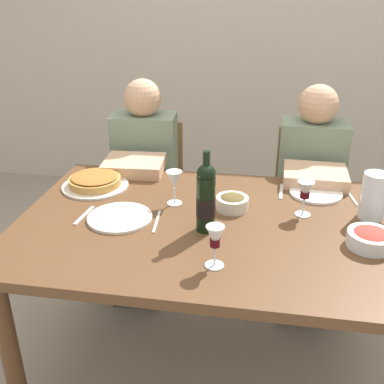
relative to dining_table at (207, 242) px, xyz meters
The scene contains 21 objects.
ground_plane 0.67m from the dining_table, ahead, with size 8.00×8.00×0.00m, color gray.
back_wall 2.19m from the dining_table, 90.00° to the left, with size 8.00×0.10×2.80m, color beige.
dining_table is the anchor object (origin of this frame).
wine_bottle 0.24m from the dining_table, 92.91° to the right, with size 0.07×0.07×0.32m.
water_pitcher 0.68m from the dining_table, 12.63° to the left, with size 0.15×0.10×0.19m.
baked_tart 0.62m from the dining_table, 156.00° to the left, with size 0.30×0.30×0.06m.
salad_bowl 0.61m from the dining_table, ahead, with size 0.16×0.16×0.07m.
olive_bowl 0.20m from the dining_table, 56.04° to the left, with size 0.13×0.13×0.06m.
wine_glass_left_diner 0.29m from the dining_table, 139.67° to the left, with size 0.07×0.07×0.15m.
wine_glass_right_diner 0.36m from the dining_table, 78.07° to the right, with size 0.06×0.06×0.15m.
wine_glass_centre 0.44m from the dining_table, 18.10° to the left, with size 0.07×0.07×0.15m.
dinner_plate_left_setting 0.56m from the dining_table, 37.01° to the left, with size 0.23×0.23×0.01m, color white.
dinner_plate_right_setting 0.36m from the dining_table, behind, with size 0.26×0.26×0.01m, color white.
fork_left_setting 0.45m from the dining_table, 48.92° to the left, with size 0.16×0.01×0.01m, color silver.
knife_left_setting 0.68m from the dining_table, 29.31° to the left, with size 0.18×0.01×0.01m, color silver.
knife_right_setting 0.22m from the dining_table, behind, with size 0.18×0.01×0.01m, color silver.
spoon_right_setting 0.51m from the dining_table, behind, with size 0.16×0.01×0.01m, color silver.
chair_left 0.99m from the dining_table, 117.89° to the left, with size 0.43×0.43×0.87m.
diner_left 0.77m from the dining_table, 125.21° to the left, with size 0.36×0.52×1.16m.
chair_right 1.00m from the dining_table, 62.57° to the left, with size 0.41×0.41×0.87m.
diner_right 0.78m from the dining_table, 54.85° to the left, with size 0.35×0.51×1.16m.
Camera 1 is at (0.20, -1.55, 1.62)m, focal length 42.48 mm.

